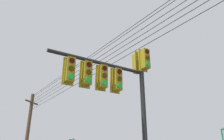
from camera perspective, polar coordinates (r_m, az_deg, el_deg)
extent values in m
cylinder|color=black|center=(9.21, 8.33, -14.92)|extent=(0.20, 0.20, 6.16)
cylinder|color=black|center=(8.71, -3.13, 1.84)|extent=(1.55, 3.95, 0.14)
cube|color=olive|center=(9.79, 8.51, 2.79)|extent=(0.38, 0.38, 0.90)
cube|color=#B29319|center=(9.91, 7.88, 2.45)|extent=(0.19, 0.43, 1.04)
cylinder|color=#360503|center=(9.81, 9.03, 4.72)|extent=(0.10, 0.20, 0.20)
cylinder|color=#3C2703|center=(9.68, 9.13, 3.14)|extent=(0.10, 0.20, 0.20)
cylinder|color=green|center=(9.56, 9.24, 1.51)|extent=(0.10, 0.20, 0.20)
cube|color=olive|center=(10.21, 6.36, 1.61)|extent=(0.38, 0.38, 0.90)
cube|color=#B29319|center=(10.09, 6.95, 1.94)|extent=(0.19, 0.43, 1.04)
cylinder|color=#360503|center=(10.45, 5.74, 2.82)|extent=(0.10, 0.20, 0.20)
cylinder|color=#3C2703|center=(10.33, 5.80, 1.30)|extent=(0.10, 0.20, 0.20)
cylinder|color=green|center=(10.22, 5.86, -0.24)|extent=(0.10, 0.20, 0.20)
cube|color=olive|center=(8.89, 1.35, -2.51)|extent=(0.38, 0.38, 0.90)
cube|color=#B29319|center=(9.02, 0.73, -2.80)|extent=(0.17, 0.43, 1.04)
cylinder|color=#360503|center=(8.87, 1.95, -0.38)|extent=(0.09, 0.20, 0.20)
cylinder|color=#3C2703|center=(8.76, 1.98, -2.21)|extent=(0.09, 0.20, 0.20)
cylinder|color=green|center=(8.67, 2.00, -4.08)|extent=(0.09, 0.20, 0.20)
cube|color=olive|center=(8.56, -2.41, -1.72)|extent=(0.39, 0.39, 0.90)
cube|color=#B29319|center=(8.70, -2.93, -2.05)|extent=(0.20, 0.42, 1.04)
cylinder|color=#360503|center=(8.53, -1.87, 0.50)|extent=(0.10, 0.20, 0.20)
cylinder|color=#3C2703|center=(8.42, -1.89, -1.39)|extent=(0.10, 0.20, 0.20)
cylinder|color=green|center=(8.32, -1.92, -3.32)|extent=(0.10, 0.20, 0.20)
cube|color=olive|center=(8.28, -6.45, -0.87)|extent=(0.39, 0.39, 0.90)
cube|color=#B29319|center=(8.42, -6.95, -1.22)|extent=(0.19, 0.43, 1.04)
cylinder|color=#360503|center=(8.25, -5.87, 1.43)|extent=(0.10, 0.20, 0.20)
cylinder|color=#3C2703|center=(8.14, -5.95, -0.51)|extent=(0.10, 0.20, 0.20)
cylinder|color=green|center=(8.03, -6.03, -2.51)|extent=(0.10, 0.20, 0.20)
cube|color=olive|center=(8.04, -10.75, 0.05)|extent=(0.39, 0.39, 0.90)
cube|color=#B29319|center=(8.19, -11.14, -0.34)|extent=(0.21, 0.42, 1.04)
cylinder|color=#360503|center=(8.01, -10.21, 2.42)|extent=(0.10, 0.20, 0.20)
cylinder|color=#3C2703|center=(7.89, -10.36, 0.44)|extent=(0.10, 0.20, 0.20)
cylinder|color=green|center=(7.78, -10.50, -1.61)|extent=(0.10, 0.20, 0.20)
cylinder|color=#4C3823|center=(22.93, -20.91, -15.48)|extent=(0.33, 0.33, 8.01)
cube|color=#4C3823|center=(23.42, -19.87, -7.80)|extent=(0.89, 1.91, 0.12)
cylinder|color=black|center=(9.41, 13.74, 9.17)|extent=(32.72, 8.93, 0.68)
cylinder|color=black|center=(9.58, 13.56, 10.84)|extent=(32.72, 8.93, 0.68)
cylinder|color=black|center=(9.73, 13.41, 12.25)|extent=(32.72, 8.93, 0.68)
cylinder|color=black|center=(9.90, 13.26, 13.65)|extent=(32.72, 8.93, 0.68)
cylinder|color=black|center=(10.09, 13.10, 15.19)|extent=(32.72, 8.93, 0.68)
cylinder|color=black|center=(10.19, 13.01, 15.98)|extent=(32.72, 8.93, 0.68)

